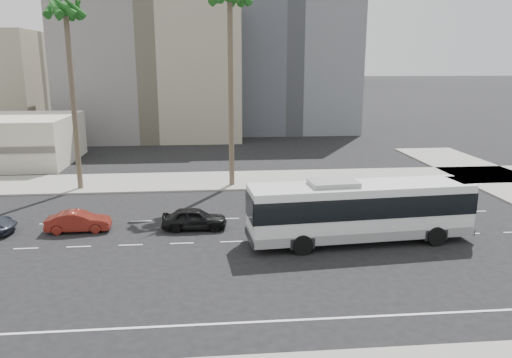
{
  "coord_description": "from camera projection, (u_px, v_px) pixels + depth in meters",
  "views": [
    {
      "loc": [
        -4.14,
        -27.89,
        10.57
      ],
      "look_at": [
        -1.16,
        4.0,
        2.91
      ],
      "focal_mm": 34.38,
      "sensor_mm": 36.0,
      "label": 1
    }
  ],
  "objects": [
    {
      "name": "city_bus",
      "position": [
        360.0,
        209.0,
        29.21
      ],
      "size": [
        13.55,
        4.04,
        3.84
      ],
      "rotation": [
        0.0,
        0.0,
        0.08
      ],
      "color": "silver",
      "rests_on": "ground"
    },
    {
      "name": "car_b",
      "position": [
        78.0,
        221.0,
        31.28
      ],
      "size": [
        1.54,
        4.04,
        1.31
      ],
      "primitive_type": "imported",
      "rotation": [
        0.0,
        0.0,
        1.61
      ],
      "color": "maroon",
      "rests_on": "ground"
    },
    {
      "name": "midrise_beige_west",
      "position": [
        154.0,
        73.0,
        70.24
      ],
      "size": [
        24.0,
        18.0,
        18.0
      ],
      "primitive_type": "cube",
      "color": "gray",
      "rests_on": "ground"
    },
    {
      "name": "sidewalk_north",
      "position": [
        257.0,
        180.0,
        44.83
      ],
      "size": [
        120.0,
        7.0,
        0.15
      ],
      "primitive_type": "cube",
      "color": "gray",
      "rests_on": "ground"
    },
    {
      "name": "ground",
      "position": [
        281.0,
        240.0,
        29.84
      ],
      "size": [
        700.0,
        700.0,
        0.0
      ],
      "primitive_type": "plane",
      "color": "black",
      "rests_on": "ground"
    },
    {
      "name": "highrise_right",
      "position": [
        305.0,
        13.0,
        248.49
      ],
      "size": [
        26.0,
        26.0,
        70.0
      ],
      "primitive_type": "cube",
      "color": "slate",
      "rests_on": "ground"
    },
    {
      "name": "palm_near",
      "position": [
        230.0,
        0.0,
        39.27
      ],
      "size": [
        5.06,
        5.06,
        17.03
      ],
      "rotation": [
        0.0,
        0.0,
        -0.21
      ],
      "color": "brown",
      "rests_on": "ground"
    },
    {
      "name": "highrise_far",
      "position": [
        338.0,
        27.0,
        280.96
      ],
      "size": [
        22.0,
        22.0,
        60.0
      ],
      "primitive_type": "cube",
      "color": "slate",
      "rests_on": "ground"
    },
    {
      "name": "palm_mid",
      "position": [
        66.0,
        13.0,
        38.37
      ],
      "size": [
        5.14,
        5.14,
        15.87
      ],
      "rotation": [
        0.0,
        0.0,
        0.09
      ],
      "color": "brown",
      "rests_on": "ground"
    },
    {
      "name": "civic_tower",
      "position": [
        212.0,
        8.0,
        262.71
      ],
      "size": [
        42.0,
        42.0,
        129.0
      ],
      "color": "#B5AFA6",
      "rests_on": "ground"
    },
    {
      "name": "midrise_gray_center",
      "position": [
        285.0,
        46.0,
        77.89
      ],
      "size": [
        20.0,
        20.0,
        26.0
      ],
      "primitive_type": "cube",
      "color": "#53565D",
      "rests_on": "ground"
    },
    {
      "name": "car_a",
      "position": [
        194.0,
        218.0,
        31.7
      ],
      "size": [
        1.76,
        4.21,
        1.42
      ],
      "primitive_type": "imported",
      "rotation": [
        0.0,
        0.0,
        1.55
      ],
      "color": "black",
      "rests_on": "ground"
    }
  ]
}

